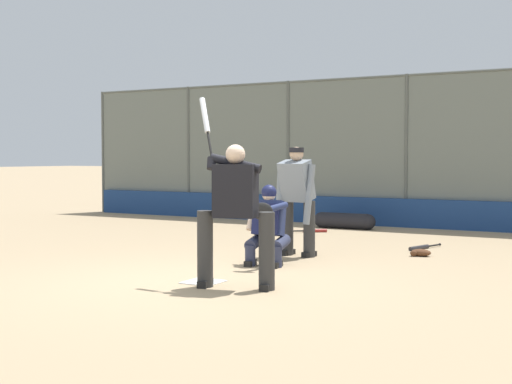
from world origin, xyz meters
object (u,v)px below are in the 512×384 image
at_px(catcher_behind_plate, 267,224).
at_px(fielding_glove_on_dirt, 420,253).
at_px(equipment_bag_dugout_side, 344,221).
at_px(spare_bat_by_padding, 312,231).
at_px(umpire_home, 297,198).
at_px(spare_bat_near_backstop, 421,247).
at_px(batter_at_plate, 235,210).

bearing_deg(catcher_behind_plate, fielding_glove_on_dirt, -139.74).
bearing_deg(catcher_behind_plate, equipment_bag_dugout_side, -89.04).
distance_m(catcher_behind_plate, spare_bat_by_padding, 4.43).
xyz_separation_m(umpire_home, spare_bat_near_backstop, (-1.41, -1.73, -0.86)).
bearing_deg(fielding_glove_on_dirt, spare_bat_by_padding, -38.40).
height_order(catcher_behind_plate, umpire_home, umpire_home).
bearing_deg(spare_bat_near_backstop, spare_bat_by_padding, -101.57).
distance_m(umpire_home, spare_bat_near_backstop, 2.39).
xyz_separation_m(batter_at_plate, spare_bat_near_backstop, (-0.87, -4.44, -0.87)).
distance_m(umpire_home, fielding_glove_on_dirt, 2.05).
bearing_deg(catcher_behind_plate, batter_at_plate, 96.80).
distance_m(batter_at_plate, umpire_home, 2.77).
bearing_deg(batter_at_plate, equipment_bag_dugout_side, -91.87).
bearing_deg(equipment_bag_dugout_side, fielding_glove_on_dirt, 128.27).
relative_size(catcher_behind_plate, umpire_home, 0.68).
distance_m(spare_bat_near_backstop, equipment_bag_dugout_side, 3.46).
bearing_deg(catcher_behind_plate, spare_bat_near_backstop, -126.74).
xyz_separation_m(catcher_behind_plate, spare_bat_near_backstop, (-1.38, -2.73, -0.55)).
height_order(batter_at_plate, umpire_home, batter_at_plate).
bearing_deg(batter_at_plate, spare_bat_near_backstop, -115.27).
bearing_deg(catcher_behind_plate, spare_bat_by_padding, -83.01).
bearing_deg(catcher_behind_plate, umpire_home, -98.10).
xyz_separation_m(spare_bat_by_padding, fielding_glove_on_dirt, (-2.88, 2.28, 0.02)).
height_order(catcher_behind_plate, spare_bat_by_padding, catcher_behind_plate).
xyz_separation_m(batter_at_plate, umpire_home, (0.55, -2.71, -0.01)).
xyz_separation_m(umpire_home, spare_bat_by_padding, (1.25, -3.21, -0.86)).
relative_size(batter_at_plate, fielding_glove_on_dirt, 7.31).
height_order(fielding_glove_on_dirt, equipment_bag_dugout_side, equipment_bag_dugout_side).
relative_size(catcher_behind_plate, fielding_glove_on_dirt, 3.67).
relative_size(umpire_home, spare_bat_near_backstop, 1.95).
xyz_separation_m(batter_at_plate, catcher_behind_plate, (0.51, -1.71, -0.32)).
height_order(spare_bat_by_padding, equipment_bag_dugout_side, equipment_bag_dugout_side).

